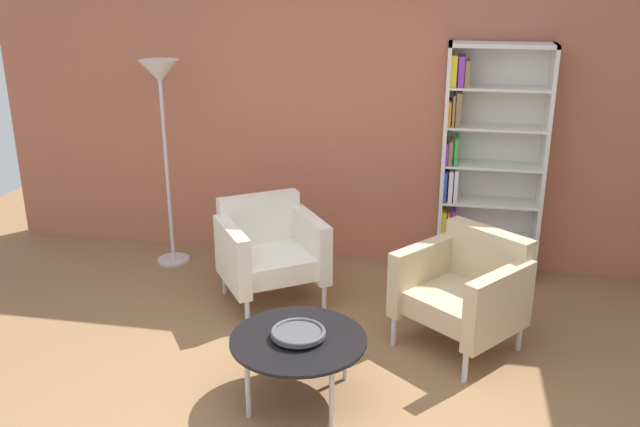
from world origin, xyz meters
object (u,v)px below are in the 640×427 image
(bookshelf_tall, at_px, (484,164))
(coffee_table_low, at_px, (298,342))
(decorative_bowl, at_px, (298,333))
(floor_lamp_torchiere, at_px, (161,96))
(armchair_by_bookshelf, at_px, (269,249))
(armchair_near_window, at_px, (465,289))

(bookshelf_tall, xyz_separation_m, coffee_table_low, (-1.07, -2.03, -0.58))
(bookshelf_tall, xyz_separation_m, decorative_bowl, (-1.07, -2.03, -0.51))
(bookshelf_tall, height_order, floor_lamp_torchiere, bookshelf_tall)
(armchair_by_bookshelf, xyz_separation_m, floor_lamp_torchiere, (-1.02, 0.55, 1.03))
(bookshelf_tall, xyz_separation_m, floor_lamp_torchiere, (-2.60, -0.24, 0.50))
(bookshelf_tall, distance_m, armchair_by_bookshelf, 1.84)
(decorative_bowl, relative_size, armchair_by_bookshelf, 0.34)
(armchair_near_window, bearing_deg, armchair_by_bookshelf, -158.15)
(floor_lamp_torchiere, bearing_deg, armchair_by_bookshelf, -28.17)
(decorative_bowl, bearing_deg, bookshelf_tall, 62.25)
(coffee_table_low, xyz_separation_m, armchair_near_window, (0.96, 0.82, 0.04))
(armchair_by_bookshelf, relative_size, floor_lamp_torchiere, 0.54)
(armchair_near_window, height_order, floor_lamp_torchiere, floor_lamp_torchiere)
(coffee_table_low, distance_m, armchair_by_bookshelf, 1.34)
(bookshelf_tall, bearing_deg, decorative_bowl, -117.75)
(coffee_table_low, bearing_deg, armchair_near_window, 40.56)
(bookshelf_tall, height_order, coffee_table_low, bookshelf_tall)
(decorative_bowl, distance_m, armchair_by_bookshelf, 1.34)
(bookshelf_tall, height_order, decorative_bowl, bookshelf_tall)
(armchair_by_bookshelf, bearing_deg, armchair_near_window, -50.79)
(armchair_by_bookshelf, bearing_deg, decorative_bowl, -102.44)
(decorative_bowl, xyz_separation_m, armchair_by_bookshelf, (-0.50, 1.24, -0.02))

